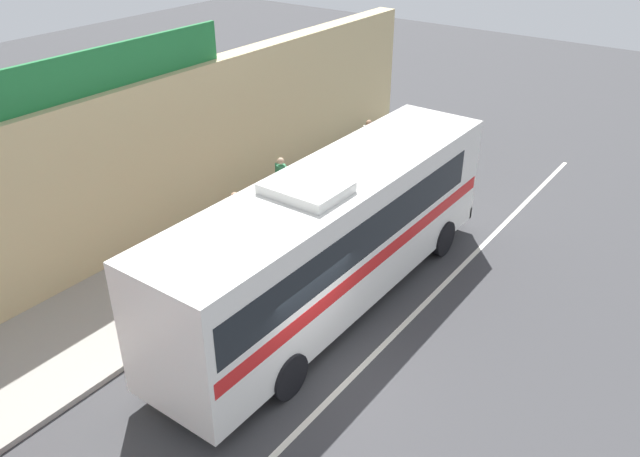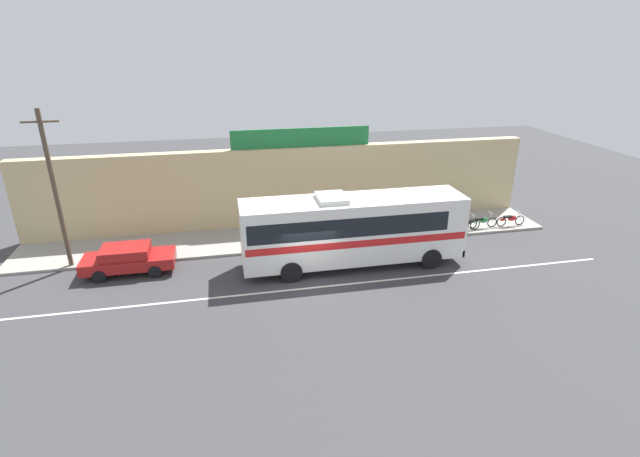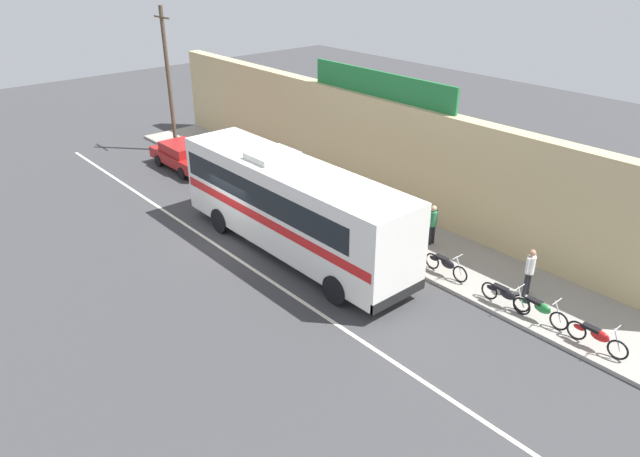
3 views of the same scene
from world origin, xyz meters
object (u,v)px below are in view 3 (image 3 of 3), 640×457
pedestrian_near_shop (530,269)px  pedestrian_far_left (373,204)px  motorcycle_green (445,264)px  intercity_bus (290,202)px  utility_pole (168,78)px  motorcycle_purple (505,295)px  motorcycle_blue (596,336)px  motorcycle_black (539,308)px  pedestrian_by_curb (433,222)px  parked_car (183,155)px

pedestrian_near_shop → pedestrian_far_left: (-7.19, -0.07, -0.03)m
motorcycle_green → intercity_bus: bearing=-151.2°
intercity_bus → utility_pole: size_ratio=1.43×
motorcycle_purple → pedestrian_near_shop: bearing=85.7°
motorcycle_blue → motorcycle_green: (-5.53, 0.05, 0.00)m
motorcycle_purple → motorcycle_black: bearing=6.7°
pedestrian_far_left → motorcycle_green: bearing=-11.9°
intercity_bus → motorcycle_green: intercity_bus is taller
intercity_bus → motorcycle_purple: bearing=19.4°
pedestrian_by_curb → pedestrian_near_shop: 4.49m
intercity_bus → motorcycle_green: 6.14m
utility_pole → pedestrian_by_curb: 17.62m
motorcycle_black → pedestrian_far_left: bearing=173.3°
parked_car → utility_pole: (-2.97, 1.14, 3.42)m
motorcycle_purple → pedestrian_far_left: pedestrian_far_left is taller
motorcycle_black → utility_pole: bearing=-179.3°
parked_car → motorcycle_blue: (21.67, 1.38, -0.17)m
parked_car → motorcycle_blue: bearing=3.7°
parked_car → motorcycle_black: 19.87m
motorcycle_blue → pedestrian_near_shop: size_ratio=1.09×
pedestrian_by_curb → motorcycle_blue: bearing=-11.9°
intercity_bus → pedestrian_far_left: bearing=80.6°
motorcycle_purple → intercity_bus: bearing=-160.6°
intercity_bus → motorcycle_green: size_ratio=5.97×
pedestrian_by_curb → pedestrian_far_left: 2.78m
utility_pole → motorcycle_black: size_ratio=4.06×
intercity_bus → pedestrian_near_shop: size_ratio=6.50×
parked_car → pedestrian_by_curb: bearing=11.6°
parked_car → motorcycle_black: size_ratio=2.28×
pedestrian_near_shop → motorcycle_black: bearing=-44.5°
pedestrian_by_curb → pedestrian_near_shop: bearing=-6.0°
motorcycle_green → pedestrian_near_shop: 2.87m
motorcycle_green → motorcycle_black: size_ratio=0.97×
pedestrian_far_left → intercity_bus: bearing=-99.4°
intercity_bus → pedestrian_by_curb: bearing=52.5°
utility_pole → motorcycle_green: size_ratio=4.18×
utility_pole → motorcycle_green: bearing=0.9°
motorcycle_purple → pedestrian_by_curb: pedestrian_by_curb is taller
pedestrian_by_curb → pedestrian_near_shop: size_ratio=0.96×
parked_car → motorcycle_black: bearing=4.1°
utility_pole → motorcycle_blue: utility_pole is taller
motorcycle_blue → motorcycle_green: 5.53m
utility_pole → motorcycle_purple: size_ratio=4.25×
pedestrian_by_curb → intercity_bus: bearing=-127.5°
intercity_bus → pedestrian_far_left: 4.00m
motorcycle_green → pedestrian_near_shop: pedestrian_near_shop is taller
motorcycle_black → motorcycle_green: bearing=179.9°
pedestrian_near_shop → motorcycle_purple: bearing=-94.3°
motorcycle_blue → motorcycle_black: bearing=178.6°
motorcycle_green → pedestrian_far_left: 4.71m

